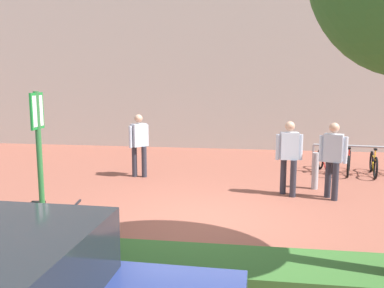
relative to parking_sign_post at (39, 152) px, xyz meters
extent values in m
plane|color=brown|center=(2.17, 1.95, -1.63)|extent=(60.00, 60.00, 0.00)
cube|color=#B2ADA3|center=(2.17, 10.92, 3.37)|extent=(28.00, 1.20, 10.00)
cube|color=#336028|center=(1.81, 0.00, -1.55)|extent=(7.00, 1.10, 0.16)
cylinder|color=#2D7238|center=(0.00, 0.00, -0.38)|extent=(0.08, 0.08, 2.50)
cube|color=#198C33|center=(0.00, 0.00, 0.59)|extent=(0.05, 0.36, 0.52)
cube|color=white|center=(0.00, 0.00, 0.59)|extent=(0.05, 0.30, 0.44)
torus|color=black|center=(-0.44, 0.05, -1.30)|extent=(0.66, 0.15, 0.66)
torus|color=black|center=(0.57, 0.19, -1.30)|extent=(0.66, 0.15, 0.66)
cylinder|color=black|center=(0.07, 0.12, -1.08)|extent=(0.83, 0.15, 0.04)
cylinder|color=black|center=(0.17, 0.13, -1.33)|extent=(0.60, 0.12, 0.44)
cylinder|color=black|center=(-0.11, 0.09, -0.96)|extent=(0.04, 0.04, 0.28)
cube|color=black|center=(-0.11, 0.09, -0.80)|extent=(0.21, 0.11, 0.05)
cylinder|color=black|center=(0.45, 0.17, -0.82)|extent=(0.10, 0.42, 0.04)
cylinder|color=#99999E|center=(4.79, 6.64, -1.23)|extent=(0.06, 0.06, 0.80)
cylinder|color=#99999E|center=(6.09, 6.51, -0.83)|extent=(2.59, 0.31, 0.06)
torus|color=black|center=(5.17, 6.15, -1.33)|extent=(0.12, 0.61, 0.61)
torus|color=black|center=(5.07, 7.08, -1.33)|extent=(0.12, 0.61, 0.61)
cylinder|color=red|center=(5.12, 6.62, -1.12)|extent=(0.12, 0.77, 0.03)
cylinder|color=red|center=(5.11, 6.71, -1.36)|extent=(0.09, 0.56, 0.40)
cylinder|color=red|center=(5.14, 6.45, -1.01)|extent=(0.03, 0.03, 0.26)
cube|color=black|center=(5.14, 6.45, -0.87)|extent=(0.09, 0.19, 0.05)
cylinder|color=red|center=(5.08, 6.97, -0.89)|extent=(0.39, 0.08, 0.04)
torus|color=black|center=(5.65, 6.08, -1.33)|extent=(0.20, 0.60, 0.61)
torus|color=black|center=(5.88, 6.99, -1.33)|extent=(0.20, 0.60, 0.61)
cylinder|color=red|center=(5.76, 6.54, -1.12)|extent=(0.22, 0.75, 0.03)
cylinder|color=red|center=(5.79, 6.63, -1.36)|extent=(0.17, 0.55, 0.40)
cylinder|color=red|center=(5.72, 6.37, -1.01)|extent=(0.03, 0.03, 0.26)
cube|color=black|center=(5.72, 6.37, -0.87)|extent=(0.12, 0.20, 0.05)
cylinder|color=red|center=(5.85, 6.88, -0.89)|extent=(0.38, 0.13, 0.04)
torus|color=black|center=(6.34, 5.98, -1.33)|extent=(0.15, 0.61, 0.61)
torus|color=black|center=(6.48, 6.91, -1.33)|extent=(0.15, 0.61, 0.61)
cylinder|color=gold|center=(6.41, 6.44, -1.12)|extent=(0.15, 0.77, 0.03)
cylinder|color=gold|center=(6.42, 6.54, -1.36)|extent=(0.12, 0.56, 0.40)
cylinder|color=gold|center=(6.38, 6.28, -1.01)|extent=(0.03, 0.03, 0.26)
cube|color=black|center=(6.38, 6.28, -0.87)|extent=(0.10, 0.19, 0.05)
cylinder|color=gold|center=(6.46, 6.80, -0.89)|extent=(0.39, 0.09, 0.04)
cylinder|color=#ADADB2|center=(4.58, 4.71, -1.18)|extent=(0.16, 0.16, 0.90)
cylinder|color=#2D2D38|center=(0.13, 5.32, -1.21)|extent=(0.14, 0.14, 0.85)
cylinder|color=#2D2D38|center=(-0.14, 5.33, -1.21)|extent=(0.14, 0.14, 0.85)
cube|color=silver|center=(-0.01, 5.32, -0.47)|extent=(0.45, 0.46, 0.62)
cylinder|color=silver|center=(0.17, 5.51, -0.50)|extent=(0.09, 0.09, 0.59)
cylinder|color=silver|center=(-0.18, 5.13, -0.50)|extent=(0.09, 0.09, 0.59)
sphere|color=tan|center=(-0.01, 5.32, -0.02)|extent=(0.22, 0.22, 0.22)
cylinder|color=#2D2D38|center=(3.98, 3.92, -1.21)|extent=(0.14, 0.14, 0.85)
cylinder|color=#2D2D38|center=(3.78, 4.16, -1.21)|extent=(0.14, 0.14, 0.85)
cube|color=silver|center=(3.88, 4.04, -0.47)|extent=(0.42, 0.28, 0.62)
cylinder|color=silver|center=(4.14, 4.07, -0.50)|extent=(0.09, 0.09, 0.59)
cylinder|color=silver|center=(3.62, 4.01, -0.50)|extent=(0.09, 0.09, 0.59)
sphere|color=tan|center=(3.88, 4.04, -0.02)|extent=(0.22, 0.22, 0.22)
cylinder|color=#2D2D38|center=(4.76, 3.99, -1.21)|extent=(0.14, 0.14, 0.85)
cylinder|color=#2D2D38|center=(4.88, 3.77, -1.21)|extent=(0.14, 0.14, 0.85)
cube|color=silver|center=(4.82, 3.88, -0.47)|extent=(0.46, 0.36, 0.62)
cylinder|color=silver|center=(4.57, 3.96, -0.50)|extent=(0.09, 0.09, 0.59)
cylinder|color=silver|center=(5.07, 3.80, -0.50)|extent=(0.09, 0.09, 0.59)
sphere|color=tan|center=(4.82, 3.88, -0.02)|extent=(0.22, 0.22, 0.22)
camera|label=1|loc=(3.04, -5.53, 1.04)|focal=38.96mm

